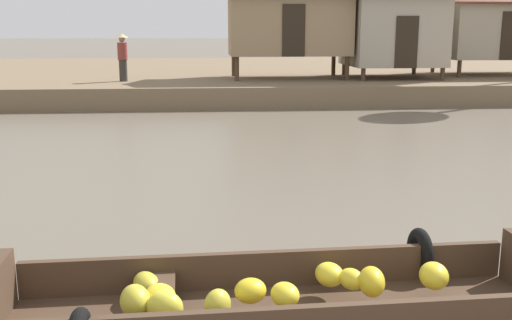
{
  "coord_description": "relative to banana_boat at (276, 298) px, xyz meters",
  "views": [
    {
      "loc": [
        -1.26,
        -1.15,
        2.54
      ],
      "look_at": [
        -0.62,
        6.57,
        0.86
      ],
      "focal_mm": 42.53,
      "sensor_mm": 36.0,
      "label": 1
    }
  ],
  "objects": [
    {
      "name": "stilt_house_mid_left",
      "position": [
        6.47,
        17.95,
        2.32
      ],
      "size": [
        4.0,
        3.92,
        4.0
      ],
      "color": "#4C3826",
      "rests_on": "riverbank_strip"
    },
    {
      "name": "stilt_house_left",
      "position": [
        2.53,
        17.96,
        2.47
      ],
      "size": [
        5.07,
        3.24,
        3.65
      ],
      "color": "#4C3826",
      "rests_on": "riverbank_strip"
    },
    {
      "name": "ground_plane",
      "position": [
        0.68,
        6.33,
        -0.27
      ],
      "size": [
        300.0,
        300.0,
        0.0
      ],
      "primitive_type": "plane",
      "color": "#665B4C"
    },
    {
      "name": "stilt_house_mid_right",
      "position": [
        10.95,
        19.14,
        2.27
      ],
      "size": [
        4.79,
        3.64,
        3.48
      ],
      "color": "#4C3826",
      "rests_on": "riverbank_strip"
    },
    {
      "name": "riverbank_strip",
      "position": [
        0.68,
        24.29,
        0.08
      ],
      "size": [
        160.0,
        20.0,
        0.71
      ],
      "primitive_type": "cube",
      "color": "#756047",
      "rests_on": "ground"
    },
    {
      "name": "banana_boat",
      "position": [
        0.0,
        0.0,
        0.0
      ],
      "size": [
        5.72,
        2.05,
        0.83
      ],
      "color": "#473323",
      "rests_on": "ground"
    },
    {
      "name": "vendor_person",
      "position": [
        -3.46,
        17.09,
        1.36
      ],
      "size": [
        0.44,
        0.44,
        1.66
      ],
      "color": "#332D28",
      "rests_on": "riverbank_strip"
    }
  ]
}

